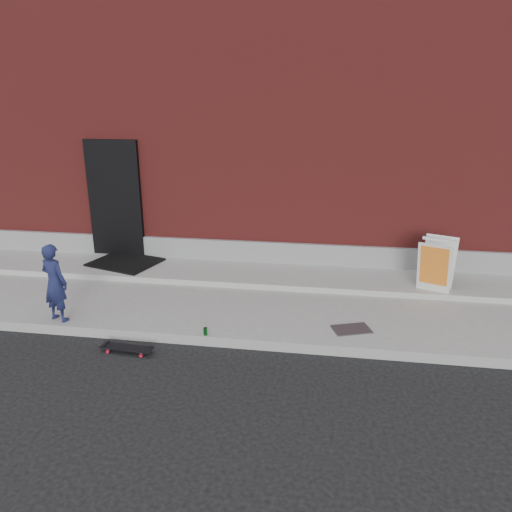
% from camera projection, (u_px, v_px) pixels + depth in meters
% --- Properties ---
extents(ground, '(80.00, 80.00, 0.00)m').
position_uv_depth(ground, '(212.00, 347.00, 6.98)').
color(ground, black).
rests_on(ground, ground).
extents(sidewalk, '(20.00, 3.00, 0.15)m').
position_uv_depth(sidewalk, '(233.00, 299.00, 8.36)').
color(sidewalk, gray).
rests_on(sidewalk, ground).
extents(apron, '(20.00, 1.20, 0.10)m').
position_uv_depth(apron, '(242.00, 274.00, 9.16)').
color(apron, gray).
rests_on(apron, sidewalk).
extents(building, '(20.00, 8.10, 5.00)m').
position_uv_depth(building, '(273.00, 127.00, 12.73)').
color(building, maroon).
rests_on(building, ground).
extents(child, '(0.50, 0.40, 1.18)m').
position_uv_depth(child, '(55.00, 283.00, 7.27)').
color(child, '#171C43').
rests_on(child, sidewalk).
extents(skateboard, '(0.72, 0.23, 0.08)m').
position_uv_depth(skateboard, '(127.00, 348.00, 6.82)').
color(skateboard, '#B11229').
rests_on(skateboard, ground).
extents(pizza_sign, '(0.72, 0.77, 0.88)m').
position_uv_depth(pizza_sign, '(436.00, 264.00, 8.18)').
color(pizza_sign, silver).
rests_on(pizza_sign, apron).
extents(soda_can, '(0.07, 0.07, 0.11)m').
position_uv_depth(soda_can, '(205.00, 331.00, 6.98)').
color(soda_can, '#187B2B').
rests_on(soda_can, sidewalk).
extents(doormat, '(1.43, 1.28, 0.03)m').
position_uv_depth(doormat, '(125.00, 262.00, 9.56)').
color(doormat, black).
rests_on(doormat, apron).
extents(utility_plate, '(0.61, 0.50, 0.02)m').
position_uv_depth(utility_plate, '(351.00, 329.00, 7.14)').
color(utility_plate, '#4B4A4F').
rests_on(utility_plate, sidewalk).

